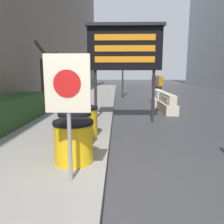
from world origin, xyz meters
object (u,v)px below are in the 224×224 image
(barrel_drum_foreground, at_px, (74,141))
(barrel_drum_back, at_px, (84,121))
(pedestrian_passerby, at_px, (155,83))
(jersey_barrier_cream, at_px, (167,104))
(jersey_barrier_white, at_px, (158,98))
(traffic_cone_mid, at_px, (161,103))
(traffic_light_near_curb, at_px, (123,52))
(message_board, at_px, (125,48))
(warning_sign, at_px, (68,94))
(pedestrian_worker, at_px, (160,84))
(barrel_drum_middle, at_px, (75,130))
(traffic_cone_near, at_px, (157,96))

(barrel_drum_foreground, height_order, barrel_drum_back, same)
(barrel_drum_foreground, bearing_deg, pedestrian_passerby, 73.89)
(jersey_barrier_cream, height_order, jersey_barrier_white, jersey_barrier_white)
(traffic_cone_mid, xyz_separation_m, traffic_light_near_curb, (-1.72, 5.41, 2.92))
(message_board, relative_size, traffic_cone_mid, 5.06)
(warning_sign, relative_size, traffic_cone_mid, 2.74)
(message_board, relative_size, pedestrian_worker, 2.01)
(message_board, distance_m, traffic_light_near_curb, 8.08)
(warning_sign, xyz_separation_m, traffic_cone_mid, (2.78, 7.41, -1.12))
(barrel_drum_back, xyz_separation_m, traffic_light_near_curb, (1.22, 10.46, 2.72))
(barrel_drum_middle, distance_m, traffic_cone_mid, 6.60)
(jersey_barrier_cream, relative_size, traffic_cone_near, 2.97)
(barrel_drum_foreground, bearing_deg, traffic_cone_mid, 66.85)
(pedestrian_worker, bearing_deg, barrel_drum_back, 112.42)
(barrel_drum_back, relative_size, pedestrian_passerby, 0.44)
(barrel_drum_foreground, height_order, jersey_barrier_white, barrel_drum_foreground)
(barrel_drum_middle, relative_size, traffic_cone_near, 1.04)
(warning_sign, relative_size, message_board, 0.54)
(barrel_drum_back, xyz_separation_m, pedestrian_worker, (3.89, 10.55, 0.47))
(barrel_drum_foreground, relative_size, jersey_barrier_cream, 0.35)
(barrel_drum_middle, xyz_separation_m, pedestrian_passerby, (3.60, 11.16, 0.50))
(jersey_barrier_cream, relative_size, traffic_light_near_curb, 0.48)
(barrel_drum_foreground, distance_m, message_board, 4.67)
(warning_sign, distance_m, traffic_light_near_curb, 12.99)
(barrel_drum_foreground, xyz_separation_m, warning_sign, (0.08, -0.70, 0.92))
(warning_sign, bearing_deg, pedestrian_worker, 73.84)
(message_board, height_order, pedestrian_worker, message_board)
(traffic_light_near_curb, bearing_deg, traffic_cone_near, -51.57)
(barrel_drum_middle, height_order, warning_sign, warning_sign)
(traffic_light_near_curb, xyz_separation_m, pedestrian_passerby, (2.31, -0.13, -2.22))
(pedestrian_worker, relative_size, pedestrian_passerby, 0.97)
(barrel_drum_foreground, xyz_separation_m, jersey_barrier_white, (3.04, 8.41, -0.16))
(barrel_drum_foreground, bearing_deg, traffic_light_near_curb, 84.57)
(jersey_barrier_cream, distance_m, traffic_cone_mid, 0.56)
(jersey_barrier_cream, height_order, traffic_light_near_curb, traffic_light_near_curb)
(barrel_drum_back, bearing_deg, warning_sign, -86.26)
(barrel_drum_foreground, height_order, jersey_barrier_cream, barrel_drum_foreground)
(jersey_barrier_cream, xyz_separation_m, pedestrian_passerby, (0.43, 5.81, 0.66))
(jersey_barrier_white, bearing_deg, barrel_drum_foreground, -109.84)
(traffic_cone_mid, bearing_deg, warning_sign, -110.59)
(barrel_drum_middle, height_order, pedestrian_passerby, pedestrian_passerby)
(warning_sign, height_order, pedestrian_worker, warning_sign)
(barrel_drum_middle, xyz_separation_m, traffic_cone_mid, (3.00, 5.88, -0.20))
(barrel_drum_back, distance_m, traffic_light_near_curb, 10.88)
(warning_sign, height_order, traffic_cone_near, warning_sign)
(barrel_drum_back, bearing_deg, jersey_barrier_white, 65.31)
(barrel_drum_middle, height_order, pedestrian_worker, pedestrian_worker)
(barrel_drum_foreground, relative_size, traffic_cone_near, 1.04)
(warning_sign, xyz_separation_m, pedestrian_passerby, (3.38, 12.69, -0.42))
(barrel_drum_middle, bearing_deg, jersey_barrier_cream, 59.32)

